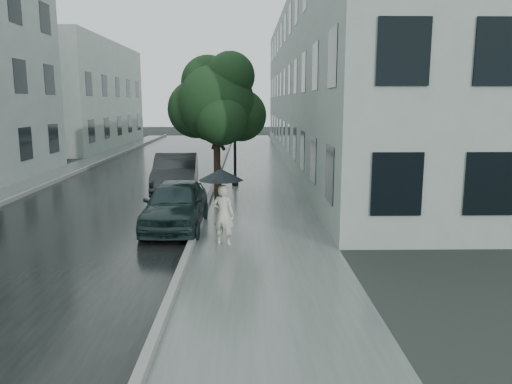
{
  "coord_description": "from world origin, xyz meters",
  "views": [
    {
      "loc": [
        -0.2,
        -9.94,
        3.51
      ],
      "look_at": [
        0.02,
        2.15,
        1.3
      ],
      "focal_mm": 35.0,
      "sensor_mm": 36.0,
      "label": 1
    }
  ],
  "objects_px": {
    "street_tree": "(216,102)",
    "car_near": "(176,204)",
    "pedestrian": "(223,215)",
    "lamp_post": "(231,109)",
    "car_far": "(176,173)"
  },
  "relations": [
    {
      "from": "car_near",
      "to": "car_far",
      "type": "distance_m",
      "value": 5.66
    },
    {
      "from": "pedestrian",
      "to": "car_near",
      "type": "relative_size",
      "value": 0.38
    },
    {
      "from": "street_tree",
      "to": "car_near",
      "type": "xyz_separation_m",
      "value": [
        -0.95,
        -3.78,
        -2.79
      ]
    },
    {
      "from": "pedestrian",
      "to": "car_far",
      "type": "distance_m",
      "value": 7.65
    },
    {
      "from": "pedestrian",
      "to": "lamp_post",
      "type": "bearing_deg",
      "value": -69.11
    },
    {
      "from": "lamp_post",
      "to": "car_far",
      "type": "distance_m",
      "value": 3.54
    },
    {
      "from": "street_tree",
      "to": "car_near",
      "type": "bearing_deg",
      "value": -104.16
    },
    {
      "from": "lamp_post",
      "to": "car_near",
      "type": "height_order",
      "value": "lamp_post"
    },
    {
      "from": "street_tree",
      "to": "car_near",
      "type": "relative_size",
      "value": 1.3
    },
    {
      "from": "pedestrian",
      "to": "lamp_post",
      "type": "distance_m",
      "value": 9.14
    },
    {
      "from": "pedestrian",
      "to": "car_far",
      "type": "relative_size",
      "value": 0.33
    },
    {
      "from": "pedestrian",
      "to": "car_far",
      "type": "xyz_separation_m",
      "value": [
        -2.18,
        7.33,
        -0.01
      ]
    },
    {
      "from": "car_near",
      "to": "pedestrian",
      "type": "bearing_deg",
      "value": -50.17
    },
    {
      "from": "car_near",
      "to": "street_tree",
      "type": "bearing_deg",
      "value": 76.39
    },
    {
      "from": "lamp_post",
      "to": "car_far",
      "type": "xyz_separation_m",
      "value": [
        -2.13,
        -1.49,
        -2.42
      ]
    }
  ]
}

